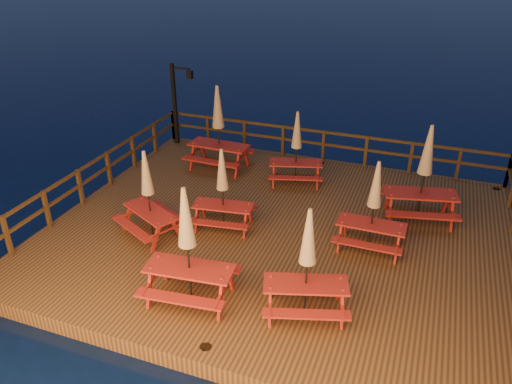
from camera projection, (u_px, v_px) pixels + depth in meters
ground at (279, 241)px, 13.61m from camera, size 500.00×500.00×0.00m
deck at (279, 235)px, 13.52m from camera, size 12.00×10.00×0.40m
deck_piles at (279, 250)px, 13.75m from camera, size 11.44×9.44×1.40m
railing at (299, 176)px, 14.55m from camera, size 11.80×9.75×1.10m
lamp_post at (178, 97)px, 18.04m from camera, size 0.85×0.18×3.00m
picnic_table_0 at (374, 205)px, 12.04m from camera, size 1.68×1.38×2.39m
picnic_table_1 at (187, 244)px, 10.24m from camera, size 2.05×1.75×2.71m
picnic_table_2 at (296, 147)px, 15.36m from camera, size 1.95×1.75×2.35m
picnic_table_3 at (223, 188)px, 12.96m from camera, size 1.76×1.52×2.28m
picnic_table_4 at (148, 193)px, 12.61m from camera, size 2.11×1.98×2.38m
picnic_table_5 at (307, 261)px, 9.90m from camera, size 2.09×1.89×2.48m
picnic_table_6 at (424, 173)px, 13.21m from camera, size 2.24×1.98×2.76m
picnic_table_7 at (218, 127)px, 16.21m from camera, size 2.04×1.69×2.84m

